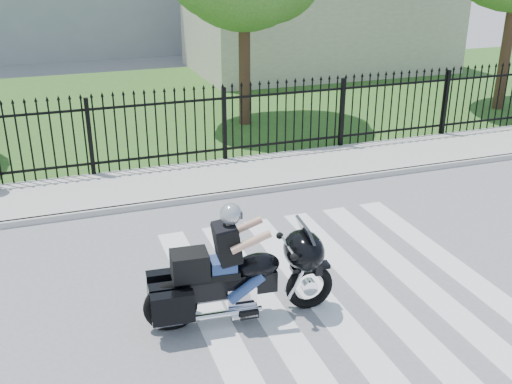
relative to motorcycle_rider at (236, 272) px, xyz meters
name	(u,v)px	position (x,y,z in m)	size (l,w,h in m)	color
ground	(343,292)	(1.68, 0.10, -0.72)	(120.00, 120.00, 0.00)	slate
crosswalk	(343,291)	(1.68, 0.10, -0.71)	(5.00, 5.50, 0.01)	silver
sidewalk	(238,175)	(1.68, 5.10, -0.66)	(40.00, 2.00, 0.12)	#ADAAA3
curb	(253,191)	(1.68, 4.10, -0.66)	(40.00, 0.12, 0.12)	#ADAAA3
grass_strip	(171,104)	(1.68, 12.10, -0.71)	(40.00, 12.00, 0.02)	#27551D
iron_fence	(224,126)	(1.68, 6.10, 0.19)	(26.00, 0.04, 1.80)	black
building_low	(318,25)	(8.68, 16.10, 1.03)	(10.00, 6.00, 3.50)	beige
motorcycle_rider	(236,272)	(0.00, 0.00, 0.00)	(2.65, 0.94, 1.75)	black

